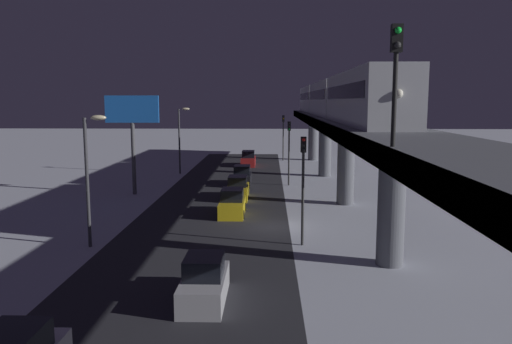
{
  "coord_description": "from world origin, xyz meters",
  "views": [
    {
      "loc": [
        0.1,
        33.43,
        8.45
      ],
      "look_at": [
        1.35,
        -14.05,
        1.75
      ],
      "focal_mm": 35.6,
      "sensor_mm": 36.0,
      "label": 1
    }
  ],
  "objects_px": {
    "subway_train": "(331,98)",
    "sedan_red": "(248,160)",
    "sedan_yellow_2": "(238,189)",
    "traffic_light_near": "(303,175)",
    "rail_signal": "(396,64)",
    "commercial_billboard": "(132,119)",
    "traffic_light_far": "(283,131)",
    "sedan_silver": "(204,283)",
    "sedan_black": "(242,177)",
    "traffic_light_mid": "(289,144)",
    "sedan_yellow": "(232,204)"
  },
  "relations": [
    {
      "from": "sedan_red",
      "to": "sedan_silver",
      "type": "bearing_deg",
      "value": -90.0
    },
    {
      "from": "rail_signal",
      "to": "sedan_red",
      "type": "height_order",
      "value": "rail_signal"
    },
    {
      "from": "sedan_yellow",
      "to": "sedan_black",
      "type": "xyz_separation_m",
      "value": [
        -0.0,
        -13.67,
        0.01
      ]
    },
    {
      "from": "sedan_yellow",
      "to": "rail_signal",
      "type": "bearing_deg",
      "value": -70.95
    },
    {
      "from": "sedan_yellow",
      "to": "commercial_billboard",
      "type": "xyz_separation_m",
      "value": [
        9.52,
        -8.2,
        6.04
      ]
    },
    {
      "from": "sedan_black",
      "to": "subway_train",
      "type": "bearing_deg",
      "value": 12.68
    },
    {
      "from": "sedan_yellow_2",
      "to": "sedan_black",
      "type": "bearing_deg",
      "value": 90.0
    },
    {
      "from": "sedan_red",
      "to": "traffic_light_far",
      "type": "height_order",
      "value": "traffic_light_far"
    },
    {
      "from": "sedan_yellow_2",
      "to": "traffic_light_far",
      "type": "relative_size",
      "value": 0.69
    },
    {
      "from": "sedan_silver",
      "to": "sedan_yellow_2",
      "type": "distance_m",
      "value": 22.85
    },
    {
      "from": "traffic_light_near",
      "to": "traffic_light_mid",
      "type": "distance_m",
      "value": 21.37
    },
    {
      "from": "traffic_light_far",
      "to": "commercial_billboard",
      "type": "relative_size",
      "value": 0.72
    },
    {
      "from": "traffic_light_near",
      "to": "traffic_light_far",
      "type": "height_order",
      "value": "same"
    },
    {
      "from": "subway_train",
      "to": "sedan_red",
      "type": "bearing_deg",
      "value": -55.59
    },
    {
      "from": "sedan_yellow",
      "to": "traffic_light_far",
      "type": "bearing_deg",
      "value": 82.31
    },
    {
      "from": "sedan_silver",
      "to": "sedan_yellow_2",
      "type": "xyz_separation_m",
      "value": [
        0.0,
        -22.85,
        0.0
      ]
    },
    {
      "from": "subway_train",
      "to": "sedan_yellow",
      "type": "distance_m",
      "value": 19.75
    },
    {
      "from": "sedan_yellow",
      "to": "traffic_light_mid",
      "type": "height_order",
      "value": "traffic_light_mid"
    },
    {
      "from": "rail_signal",
      "to": "commercial_billboard",
      "type": "xyz_separation_m",
      "value": [
        16.4,
        -28.12,
        -2.82
      ]
    },
    {
      "from": "sedan_silver",
      "to": "sedan_red",
      "type": "bearing_deg",
      "value": 90.0
    },
    {
      "from": "traffic_light_near",
      "to": "sedan_red",
      "type": "bearing_deg",
      "value": -82.71
    },
    {
      "from": "traffic_light_near",
      "to": "traffic_light_mid",
      "type": "bearing_deg",
      "value": -90.0
    },
    {
      "from": "rail_signal",
      "to": "traffic_light_mid",
      "type": "distance_m",
      "value": 33.89
    },
    {
      "from": "rail_signal",
      "to": "sedan_black",
      "type": "distance_m",
      "value": 35.41
    },
    {
      "from": "sedan_yellow",
      "to": "traffic_light_mid",
      "type": "xyz_separation_m",
      "value": [
        -4.7,
        -13.46,
        3.41
      ]
    },
    {
      "from": "rail_signal",
      "to": "sedan_yellow_2",
      "type": "bearing_deg",
      "value": -75.36
    },
    {
      "from": "commercial_billboard",
      "to": "traffic_light_near",
      "type": "bearing_deg",
      "value": 131.46
    },
    {
      "from": "sedan_red",
      "to": "traffic_light_near",
      "type": "relative_size",
      "value": 0.72
    },
    {
      "from": "commercial_billboard",
      "to": "sedan_red",
      "type": "bearing_deg",
      "value": -114.77
    },
    {
      "from": "sedan_yellow",
      "to": "sedan_silver",
      "type": "relative_size",
      "value": 1.02
    },
    {
      "from": "rail_signal",
      "to": "sedan_red",
      "type": "relative_size",
      "value": 0.87
    },
    {
      "from": "sedan_yellow",
      "to": "sedan_red",
      "type": "bearing_deg",
      "value": 90.0
    },
    {
      "from": "commercial_billboard",
      "to": "sedan_yellow",
      "type": "bearing_deg",
      "value": 139.28
    },
    {
      "from": "traffic_light_far",
      "to": "rail_signal",
      "type": "bearing_deg",
      "value": 92.28
    },
    {
      "from": "traffic_light_near",
      "to": "traffic_light_far",
      "type": "distance_m",
      "value": 42.73
    },
    {
      "from": "sedan_silver",
      "to": "commercial_billboard",
      "type": "relative_size",
      "value": 0.47
    },
    {
      "from": "sedan_yellow",
      "to": "commercial_billboard",
      "type": "distance_m",
      "value": 13.94
    },
    {
      "from": "sedan_black",
      "to": "traffic_light_mid",
      "type": "distance_m",
      "value": 5.8
    },
    {
      "from": "sedan_yellow",
      "to": "sedan_silver",
      "type": "distance_m",
      "value": 16.44
    },
    {
      "from": "sedan_black",
      "to": "traffic_light_near",
      "type": "bearing_deg",
      "value": -77.71
    },
    {
      "from": "traffic_light_mid",
      "to": "sedan_yellow",
      "type": "bearing_deg",
      "value": 70.75
    },
    {
      "from": "sedan_silver",
      "to": "commercial_billboard",
      "type": "distance_m",
      "value": 27.1
    },
    {
      "from": "sedan_yellow",
      "to": "sedan_red",
      "type": "distance_m",
      "value": 28.83
    },
    {
      "from": "sedan_black",
      "to": "traffic_light_far",
      "type": "xyz_separation_m",
      "value": [
        -4.7,
        -21.15,
        3.4
      ]
    },
    {
      "from": "subway_train",
      "to": "sedan_red",
      "type": "height_order",
      "value": "subway_train"
    },
    {
      "from": "traffic_light_near",
      "to": "commercial_billboard",
      "type": "relative_size",
      "value": 0.72
    },
    {
      "from": "sedan_yellow_2",
      "to": "traffic_light_near",
      "type": "height_order",
      "value": "traffic_light_near"
    },
    {
      "from": "sedan_yellow_2",
      "to": "traffic_light_far",
      "type": "distance_m",
      "value": 29.01
    },
    {
      "from": "traffic_light_near",
      "to": "traffic_light_far",
      "type": "xyz_separation_m",
      "value": [
        0.0,
        -42.73,
        0.0
      ]
    },
    {
      "from": "sedan_silver",
      "to": "traffic_light_near",
      "type": "height_order",
      "value": "traffic_light_near"
    }
  ]
}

